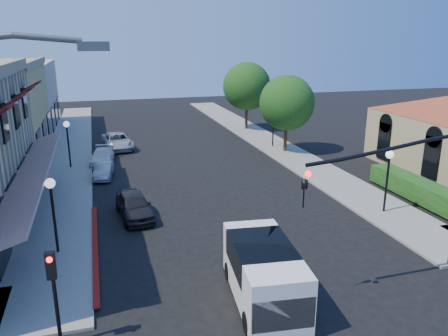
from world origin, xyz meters
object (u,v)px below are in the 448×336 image
object	(u,v)px
lamppost_left_far	(67,133)
parked_car_a	(134,205)
lamppost_right_near	(389,166)
secondary_signal	(53,282)
lamppost_left_near	(52,197)
lamppost_right_far	(274,117)
white_van	(264,271)
street_tree_a	(287,103)
parked_car_b	(103,170)
signal_mast_arm	(441,183)
parked_car_d	(117,141)
street_tree_b	(247,86)
parked_car_c	(102,157)

from	to	relation	value
lamppost_left_far	parked_car_a	world-z (taller)	lamppost_left_far
lamppost_right_near	secondary_signal	bearing A→B (deg)	-158.22
lamppost_left_near	parked_car_a	world-z (taller)	lamppost_left_near
lamppost_right_far	white_van	distance (m)	24.06
lamppost_left_near	lamppost_right_near	world-z (taller)	same
lamppost_right_far	parked_car_a	size ratio (longest dim) A/B	0.89
street_tree_a	white_van	bearing A→B (deg)	-116.06
street_tree_a	lamppost_left_far	xyz separation A→B (m)	(-17.30, 0.00, -1.46)
lamppost_left_far	white_van	size ratio (longest dim) A/B	0.70
lamppost_right_far	lamppost_left_near	bearing A→B (deg)	-136.74
parked_car_b	secondary_signal	bearing A→B (deg)	-87.85
signal_mast_arm	parked_car_d	xyz separation A→B (m)	(-10.66, 25.81, -3.41)
lamppost_left_far	white_van	xyz separation A→B (m)	(7.49, -20.05, -1.49)
lamppost_right_far	white_van	bearing A→B (deg)	-113.32
street_tree_b	parked_car_b	size ratio (longest dim) A/B	2.18
white_van	street_tree_a	bearing A→B (deg)	63.94
parked_car_b	lamppost_left_near	bearing A→B (deg)	-93.82
lamppost_right_far	white_van	xyz separation A→B (m)	(-9.51, -22.05, -1.49)
street_tree_b	parked_car_c	world-z (taller)	street_tree_b
lamppost_left_near	lamppost_left_far	world-z (taller)	same
street_tree_b	secondary_signal	size ratio (longest dim) A/B	2.11
lamppost_left_near	lamppost_right_far	distance (m)	23.35
parked_car_c	secondary_signal	bearing A→B (deg)	-87.06
lamppost_left_near	parked_car_d	bearing A→B (deg)	79.15
white_van	parked_car_d	xyz separation A→B (m)	(-3.79, 25.36, -0.58)
parked_car_b	parked_car_d	distance (m)	8.43
lamppost_right_near	white_van	bearing A→B (deg)	-147.52
lamppost_left_near	lamppost_left_far	xyz separation A→B (m)	(0.00, 14.00, 0.00)
signal_mast_arm	parked_car_c	size ratio (longest dim) A/B	2.05
lamppost_right_far	parked_car_a	xyz separation A→B (m)	(-13.30, -12.70, -2.05)
parked_car_b	parked_car_c	bearing A→B (deg)	97.99
lamppost_left_far	parked_car_b	distance (m)	4.38
lamppost_left_far	parked_car_d	world-z (taller)	lamppost_left_far
street_tree_b	parked_car_a	world-z (taller)	street_tree_b
secondary_signal	parked_car_c	size ratio (longest dim) A/B	0.85
street_tree_b	secondary_signal	world-z (taller)	street_tree_b
street_tree_b	lamppost_left_far	size ratio (longest dim) A/B	1.97
street_tree_b	parked_car_d	xyz separation A→B (m)	(-13.60, -4.69, -3.87)
signal_mast_arm	parked_car_a	xyz separation A→B (m)	(-10.66, 9.80, -3.40)
lamppost_left_near	parked_car_d	world-z (taller)	lamppost_left_near
street_tree_a	parked_car_a	xyz separation A→B (m)	(-13.60, -10.70, -3.51)
parked_car_d	lamppost_left_far	bearing A→B (deg)	-132.66
lamppost_right_near	parked_car_a	size ratio (longest dim) A/B	0.89
street_tree_b	lamppost_right_far	world-z (taller)	street_tree_b
lamppost_left_near	street_tree_a	bearing A→B (deg)	38.98
parked_car_a	parked_car_d	distance (m)	16.01
lamppost_left_far	parked_car_b	world-z (taller)	lamppost_left_far
street_tree_b	lamppost_left_near	world-z (taller)	street_tree_b
white_van	lamppost_left_near	bearing A→B (deg)	141.08
signal_mast_arm	lamppost_right_near	distance (m)	7.15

